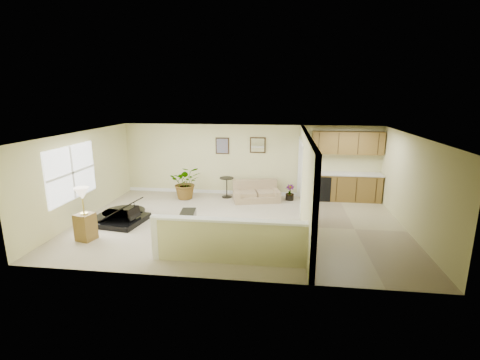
# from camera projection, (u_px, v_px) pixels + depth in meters

# --- Properties ---
(floor) EXTENTS (9.00, 9.00, 0.00)m
(floor) POSITION_uv_depth(u_px,v_px,m) (238.00, 224.00, 9.67)
(floor) COLOR tan
(floor) RESTS_ON ground
(back_wall) EXTENTS (9.00, 0.04, 2.50)m
(back_wall) POSITION_uv_depth(u_px,v_px,m) (249.00, 160.00, 12.26)
(back_wall) COLOR beige
(back_wall) RESTS_ON floor
(front_wall) EXTENTS (9.00, 0.04, 2.50)m
(front_wall) POSITION_uv_depth(u_px,v_px,m) (217.00, 219.00, 6.48)
(front_wall) COLOR beige
(front_wall) RESTS_ON floor
(left_wall) EXTENTS (0.04, 6.00, 2.50)m
(left_wall) POSITION_uv_depth(u_px,v_px,m) (82.00, 176.00, 9.92)
(left_wall) COLOR beige
(left_wall) RESTS_ON floor
(right_wall) EXTENTS (0.04, 6.00, 2.50)m
(right_wall) POSITION_uv_depth(u_px,v_px,m) (413.00, 186.00, 8.82)
(right_wall) COLOR beige
(right_wall) RESTS_ON floor
(ceiling) EXTENTS (9.00, 6.00, 0.04)m
(ceiling) POSITION_uv_depth(u_px,v_px,m) (238.00, 134.00, 9.07)
(ceiling) COLOR silver
(ceiling) RESTS_ON back_wall
(kitchen_vinyl) EXTENTS (2.70, 6.00, 0.01)m
(kitchen_vinyl) POSITION_uv_depth(u_px,v_px,m) (355.00, 229.00, 9.28)
(kitchen_vinyl) COLOR tan
(kitchen_vinyl) RESTS_ON floor
(interior_partition) EXTENTS (0.18, 5.99, 2.50)m
(interior_partition) POSITION_uv_depth(u_px,v_px,m) (305.00, 181.00, 9.40)
(interior_partition) COLOR beige
(interior_partition) RESTS_ON floor
(pony_half_wall) EXTENTS (3.42, 0.22, 1.00)m
(pony_half_wall) POSITION_uv_depth(u_px,v_px,m) (227.00, 240.00, 7.32)
(pony_half_wall) COLOR beige
(pony_half_wall) RESTS_ON floor
(left_window) EXTENTS (0.05, 2.15, 1.45)m
(left_window) POSITION_uv_depth(u_px,v_px,m) (71.00, 173.00, 9.39)
(left_window) COLOR white
(left_window) RESTS_ON left_wall
(wall_art_left) EXTENTS (0.48, 0.04, 0.58)m
(wall_art_left) POSITION_uv_depth(u_px,v_px,m) (222.00, 146.00, 12.23)
(wall_art_left) COLOR #322312
(wall_art_left) RESTS_ON back_wall
(wall_mirror) EXTENTS (0.55, 0.04, 0.55)m
(wall_mirror) POSITION_uv_depth(u_px,v_px,m) (258.00, 145.00, 12.07)
(wall_mirror) COLOR #322312
(wall_mirror) RESTS_ON back_wall
(kitchen_cabinets) EXTENTS (2.36, 0.65, 2.33)m
(kitchen_cabinets) POSITION_uv_depth(u_px,v_px,m) (342.00, 175.00, 11.70)
(kitchen_cabinets) COLOR brown
(kitchen_cabinets) RESTS_ON floor
(piano) EXTENTS (1.82, 1.87, 1.36)m
(piano) POSITION_uv_depth(u_px,v_px,m) (117.00, 202.00, 9.79)
(piano) COLOR black
(piano) RESTS_ON floor
(piano_bench) EXTENTS (0.46, 0.78, 0.49)m
(piano_bench) POSITION_uv_depth(u_px,v_px,m) (188.00, 221.00, 9.24)
(piano_bench) COLOR black
(piano_bench) RESTS_ON floor
(loveseat) EXTENTS (1.73, 1.22, 0.87)m
(loveseat) POSITION_uv_depth(u_px,v_px,m) (256.00, 191.00, 11.78)
(loveseat) COLOR tan
(loveseat) RESTS_ON floor
(accent_table) EXTENTS (0.49, 0.49, 0.71)m
(accent_table) POSITION_uv_depth(u_px,v_px,m) (227.00, 185.00, 12.09)
(accent_table) COLOR black
(accent_table) RESTS_ON floor
(palm_plant) EXTENTS (1.23, 1.13, 1.15)m
(palm_plant) POSITION_uv_depth(u_px,v_px,m) (186.00, 183.00, 11.93)
(palm_plant) COLOR black
(palm_plant) RESTS_ON floor
(small_plant) EXTENTS (0.38, 0.38, 0.54)m
(small_plant) POSITION_uv_depth(u_px,v_px,m) (290.00, 194.00, 11.83)
(small_plant) COLOR black
(small_plant) RESTS_ON floor
(lamp_stand) EXTENTS (0.48, 0.48, 1.34)m
(lamp_stand) POSITION_uv_depth(u_px,v_px,m) (85.00, 218.00, 8.50)
(lamp_stand) COLOR brown
(lamp_stand) RESTS_ON floor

